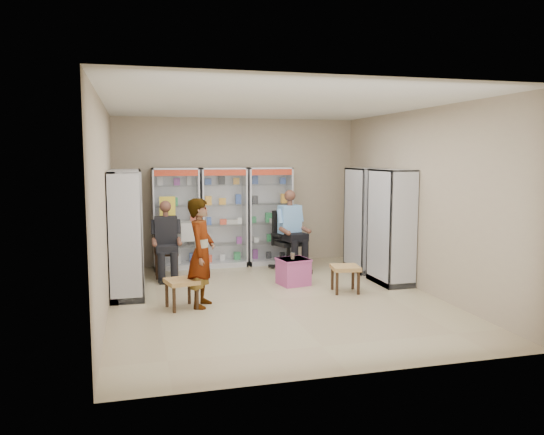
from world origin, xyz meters
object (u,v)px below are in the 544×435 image
object	(u,v)px
woven_stool_a	(345,279)
standing_man	(201,253)
cabinet_back_mid	(224,217)
woven_stool_b	(182,294)
cabinet_left_far	(127,226)
wooden_chair	(166,252)
cabinet_right_far	(365,220)
cabinet_back_left	(176,219)
seated_shopkeeper	(289,232)
pink_trunk	(293,272)
cabinet_left_near	(126,235)
office_chair	(288,240)
cabinet_back_right	(269,216)
cabinet_right_near	(391,227)

from	to	relation	value
woven_stool_a	standing_man	xyz separation A→B (m)	(-2.38, -0.23, 0.59)
cabinet_back_mid	woven_stool_b	distance (m)	3.17
woven_stool_a	cabinet_back_mid	bearing A→B (deg)	121.24
cabinet_left_far	wooden_chair	distance (m)	0.89
cabinet_right_far	woven_stool_b	bearing A→B (deg)	115.22
cabinet_back_left	cabinet_left_far	distance (m)	1.32
seated_shopkeeper	pink_trunk	xyz separation A→B (m)	(-0.28, -1.21, -0.51)
cabinet_left_far	pink_trunk	bearing A→B (deg)	70.96
cabinet_left_near	woven_stool_a	xyz separation A→B (m)	(3.46, -0.57, -0.78)
pink_trunk	woven_stool_a	bearing A→B (deg)	-46.54
cabinet_back_mid	office_chair	bearing A→B (deg)	-28.03
woven_stool_a	woven_stool_b	distance (m)	2.70
pink_trunk	standing_man	xyz separation A→B (m)	(-1.71, -0.94, 0.58)
cabinet_left_far	wooden_chair	bearing A→B (deg)	106.39
wooden_chair	office_chair	size ratio (longest dim) A/B	0.81
office_chair	pink_trunk	xyz separation A→B (m)	(-0.28, -1.26, -0.35)
woven_stool_a	cabinet_back_right	bearing A→B (deg)	103.57
woven_stool_a	standing_man	distance (m)	2.47
cabinet_right_near	cabinet_left_near	xyz separation A→B (m)	(-4.46, 0.20, 0.00)
cabinet_left_near	wooden_chair	xyz separation A→B (m)	(0.68, 1.30, -0.53)
office_chair	cabinet_back_left	bearing A→B (deg)	149.02
wooden_chair	standing_man	world-z (taller)	standing_man
woven_stool_a	standing_man	bearing A→B (deg)	-174.50
cabinet_left_far	woven_stool_b	xyz separation A→B (m)	(0.77, -1.94, -0.78)
cabinet_back_right	cabinet_back_left	bearing A→B (deg)	180.00
cabinet_right_near	office_chair	bearing A→B (deg)	41.12
cabinet_back_left	pink_trunk	bearing A→B (deg)	-45.57
cabinet_back_mid	woven_stool_b	world-z (taller)	cabinet_back_mid
cabinet_left_far	standing_man	distance (m)	2.19
cabinet_back_right	seated_shopkeeper	size ratio (longest dim) A/B	1.36
standing_man	cabinet_right_near	bearing A→B (deg)	-57.94
cabinet_left_near	woven_stool_b	xyz separation A→B (m)	(0.77, -0.84, -0.78)
cabinet_left_far	cabinet_back_right	bearing A→B (deg)	108.19
wooden_chair	cabinet_back_mid	bearing A→B (deg)	31.31
cabinet_back_left	cabinet_right_far	world-z (taller)	same
cabinet_left_far	cabinet_left_near	size ratio (longest dim) A/B	1.00
cabinet_right_far	seated_shopkeeper	bearing A→B (deg)	72.14
cabinet_right_far	cabinet_left_far	size ratio (longest dim) A/B	1.00
office_chair	seated_shopkeeper	size ratio (longest dim) A/B	0.79
cabinet_back_right	woven_stool_a	size ratio (longest dim) A/B	4.54
office_chair	cabinet_back_mid	bearing A→B (deg)	137.44
cabinet_back_mid	standing_man	bearing A→B (deg)	-105.86
cabinet_right_far	woven_stool_a	size ratio (longest dim) A/B	4.54
woven_stool_b	cabinet_back_mid	bearing A→B (deg)	68.91
cabinet_back_mid	pink_trunk	size ratio (longest dim) A/B	4.20
cabinet_right_near	seated_shopkeeper	size ratio (longest dim) A/B	1.36
cabinet_back_mid	cabinet_left_far	distance (m)	2.10
cabinet_back_mid	cabinet_back_right	distance (m)	0.95
cabinet_back_left	woven_stool_b	size ratio (longest dim) A/B	4.60
cabinet_back_right	cabinet_right_far	distance (m)	1.98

